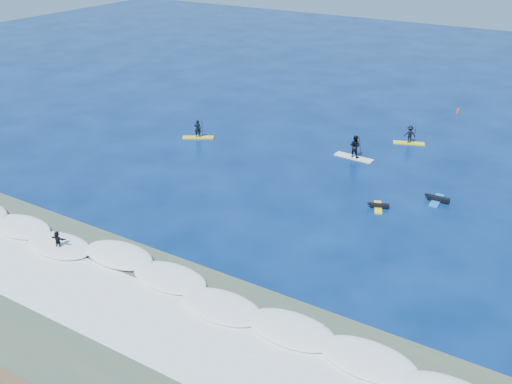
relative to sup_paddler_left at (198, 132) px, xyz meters
The scene contains 11 objects.
ground 14.58m from the sup_paddler_left, 40.05° to the right, with size 160.00×160.00×0.00m, color #031843.
shallow_water 25.91m from the sup_paddler_left, 64.49° to the right, with size 90.00×13.00×0.01m, color #3C5141.
breaking_wave 22.36m from the sup_paddler_left, 60.07° to the right, with size 40.00×6.00×0.30m, color white.
whitewater 25.01m from the sup_paddler_left, 63.51° to the right, with size 34.00×5.00×0.02m, color silver.
sup_paddler_left is the anchor object (origin of this frame).
sup_paddler_center 14.41m from the sup_paddler_left, 12.23° to the left, with size 3.38×1.02×2.34m.
sup_paddler_right 19.10m from the sup_paddler_left, 27.23° to the left, with size 2.80×1.62×1.92m.
prone_paddler_near 19.62m from the sup_paddler_left, 13.31° to the right, with size 1.46×1.95×0.40m.
prone_paddler_far 22.35m from the sup_paddler_left, ahead, with size 1.80×2.28×0.47m.
wave_surfer 20.63m from the sup_paddler_left, 77.47° to the right, with size 1.74×0.80×1.22m.
marker_buoy 27.15m from the sup_paddler_left, 46.92° to the left, with size 0.25×0.25×0.59m.
Camera 1 is at (19.12, -29.80, 18.65)m, focal length 40.00 mm.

